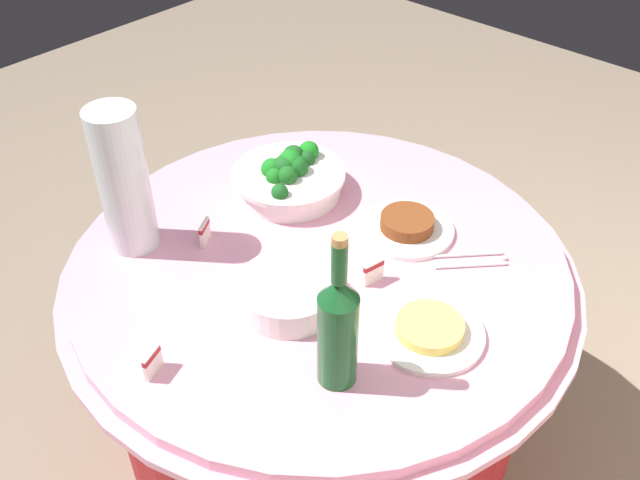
# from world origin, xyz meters

# --- Properties ---
(ground_plane) EXTENTS (6.00, 6.00, 0.00)m
(ground_plane) POSITION_xyz_m (0.00, 0.00, 0.00)
(ground_plane) COLOR gray
(buffet_table) EXTENTS (1.16, 1.16, 0.74)m
(buffet_table) POSITION_xyz_m (0.00, 0.00, 0.38)
(buffet_table) COLOR maroon
(buffet_table) RESTS_ON ground_plane
(broccoli_bowl) EXTENTS (0.28, 0.28, 0.11)m
(broccoli_bowl) POSITION_xyz_m (-0.13, -0.23, 0.78)
(broccoli_bowl) COLOR white
(broccoli_bowl) RESTS_ON buffet_table
(plate_stack) EXTENTS (0.21, 0.21, 0.06)m
(plate_stack) POSITION_xyz_m (0.15, 0.05, 0.77)
(plate_stack) COLOR white
(plate_stack) RESTS_ON buffet_table
(wine_bottle) EXTENTS (0.07, 0.07, 0.34)m
(wine_bottle) POSITION_xyz_m (0.23, 0.25, 0.87)
(wine_bottle) COLOR #165025
(wine_bottle) RESTS_ON buffet_table
(decorative_fruit_vase) EXTENTS (0.11, 0.11, 0.34)m
(decorative_fruit_vase) POSITION_xyz_m (0.24, -0.35, 0.89)
(decorative_fruit_vase) COLOR silver
(decorative_fruit_vase) RESTS_ON buffet_table
(serving_tongs) EXTENTS (0.15, 0.14, 0.01)m
(serving_tongs) POSITION_xyz_m (-0.22, 0.26, 0.74)
(serving_tongs) COLOR silver
(serving_tongs) RESTS_ON buffet_table
(food_plate_noodles) EXTENTS (0.22, 0.22, 0.03)m
(food_plate_noodles) POSITION_xyz_m (0.03, 0.32, 0.75)
(food_plate_noodles) COLOR white
(food_plate_noodles) RESTS_ON buffet_table
(food_plate_stir_fry) EXTENTS (0.22, 0.22, 0.04)m
(food_plate_stir_fry) POSITION_xyz_m (-0.20, 0.09, 0.76)
(food_plate_stir_fry) COLOR white
(food_plate_stir_fry) RESTS_ON buffet_table
(label_placard_front) EXTENTS (0.05, 0.02, 0.05)m
(label_placard_front) POSITION_xyz_m (-0.02, 0.14, 0.77)
(label_placard_front) COLOR white
(label_placard_front) RESTS_ON buffet_table
(label_placard_mid) EXTENTS (0.05, 0.03, 0.05)m
(label_placard_mid) POSITION_xyz_m (0.14, -0.23, 0.77)
(label_placard_mid) COLOR white
(label_placard_mid) RESTS_ON buffet_table
(label_placard_rear) EXTENTS (0.05, 0.03, 0.05)m
(label_placard_rear) POSITION_xyz_m (0.45, -0.01, 0.77)
(label_placard_rear) COLOR white
(label_placard_rear) RESTS_ON buffet_table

